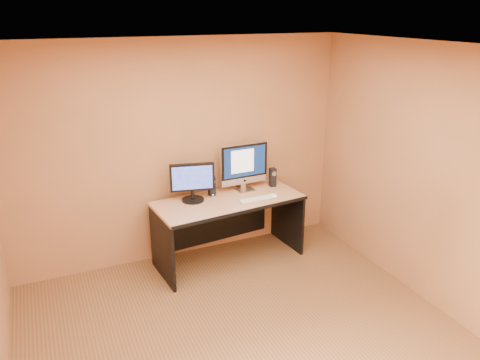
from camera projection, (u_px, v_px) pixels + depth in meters
The scene contains 12 objects.
floor at pixel (253, 351), 4.18m from camera, with size 4.00×4.00×0.00m, color brown.
walls at pixel (255, 218), 3.73m from camera, with size 4.00×4.00×2.60m, color #AD6B46, non-canonical shape.
ceiling at pixel (257, 50), 3.28m from camera, with size 4.00×4.00×0.00m, color white.
desk at pixel (229, 230), 5.56m from camera, with size 1.71×0.75×0.79m, color tan, non-canonical shape.
imac at pixel (245, 167), 5.60m from camera, with size 0.61×0.22×0.59m, color silver, non-canonical shape.
second_monitor at pixel (192, 182), 5.31m from camera, with size 0.51×0.26×0.45m, color black, non-canonical shape.
speaker_left at pixel (212, 186), 5.51m from camera, with size 0.07×0.08×0.24m, color black, non-canonical shape.
speaker_right at pixel (273, 177), 5.79m from camera, with size 0.07×0.08×0.24m, color black, non-canonical shape.
keyboard at pixel (258, 199), 5.41m from camera, with size 0.46×0.12×0.02m, color silver.
mouse at pixel (274, 195), 5.50m from camera, with size 0.06×0.11×0.04m, color white.
cable_a at pixel (241, 187), 5.79m from camera, with size 0.01×0.01×0.24m, color black.
cable_b at pixel (237, 187), 5.81m from camera, with size 0.01×0.01×0.19m, color black.
Camera 1 is at (-1.49, -3.05, 2.87)m, focal length 35.00 mm.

